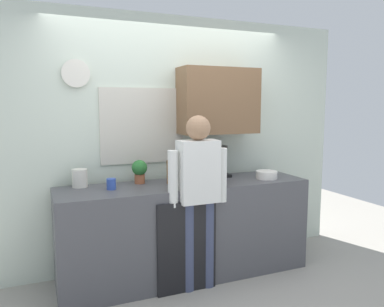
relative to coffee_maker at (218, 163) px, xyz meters
name	(u,v)px	position (x,y,z in m)	size (l,w,h in m)	color
ground_plane	(198,288)	(-0.46, -0.52, -1.08)	(8.00, 8.00, 0.00)	#9E998E
kitchen_counter	(186,230)	(-0.46, -0.22, -0.61)	(2.45, 0.64, 0.93)	#4C4C51
dishwasher_panel	(187,247)	(-0.58, -0.55, -0.66)	(0.56, 0.02, 0.84)	black
back_wall_assembly	(177,136)	(-0.40, 0.18, 0.29)	(4.05, 0.42, 2.60)	silver
coffee_maker	(218,163)	(0.00, 0.00, 0.00)	(0.20, 0.20, 0.33)	black
bottle_red_vinegar	(213,172)	(-0.21, -0.31, -0.04)	(0.06, 0.06, 0.22)	maroon
bottle_olive_oil	(183,175)	(-0.57, -0.44, -0.02)	(0.06, 0.06, 0.25)	olive
bottle_amber_beer	(170,172)	(-0.61, -0.17, -0.03)	(0.06, 0.06, 0.23)	brown
bottle_green_wine	(197,170)	(-0.41, -0.36, 0.00)	(0.07, 0.07, 0.30)	#195923
cup_blue_mug	(111,184)	(-1.18, -0.21, -0.10)	(0.08, 0.08, 0.10)	#3351B2
mixing_bowl	(267,175)	(0.40, -0.32, -0.11)	(0.22, 0.22, 0.08)	white
potted_plant	(139,170)	(-0.88, -0.04, -0.01)	(0.15, 0.15, 0.23)	#9E5638
storage_canister	(80,178)	(-1.43, 0.01, -0.06)	(0.14, 0.14, 0.17)	silver
person_at_sink	(198,188)	(-0.46, -0.52, -0.13)	(0.57, 0.22, 1.60)	#3F4766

